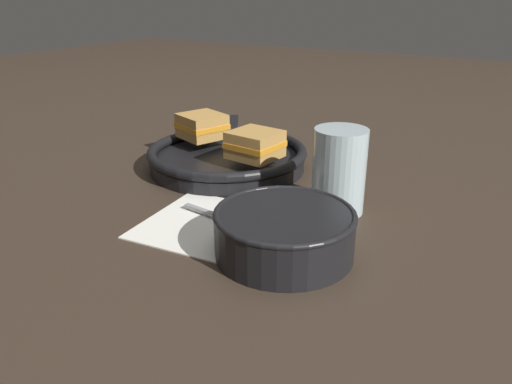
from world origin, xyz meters
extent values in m
plane|color=#382B21|center=(0.00, 0.00, 0.00)|extent=(4.00, 4.00, 0.00)
cube|color=white|center=(0.00, -0.07, 0.00)|extent=(0.23, 0.20, 0.00)
cylinder|color=black|center=(0.11, -0.09, 0.03)|extent=(0.18, 0.18, 0.06)
cylinder|color=#C14C19|center=(0.11, -0.09, 0.05)|extent=(0.15, 0.15, 0.01)
torus|color=black|center=(0.11, -0.09, 0.06)|extent=(0.18, 0.18, 0.01)
cube|color=#9E9EA3|center=(-0.02, -0.05, 0.01)|extent=(0.12, 0.02, 0.01)
ellipsoid|color=#9E9EA3|center=(0.07, -0.06, 0.01)|extent=(0.06, 0.03, 0.01)
cylinder|color=black|center=(-0.13, 0.15, 0.01)|extent=(0.29, 0.29, 0.02)
torus|color=black|center=(-0.13, 0.15, 0.03)|extent=(0.30, 0.30, 0.02)
cube|color=black|center=(-0.24, 0.32, 0.03)|extent=(0.09, 0.12, 0.01)
cube|color=#C18E47|center=(-0.20, 0.17, 0.05)|extent=(0.10, 0.10, 0.02)
cube|color=orange|center=(-0.20, 0.17, 0.07)|extent=(0.10, 0.10, 0.01)
cube|color=#C18E47|center=(-0.20, 0.17, 0.08)|extent=(0.10, 0.10, 0.02)
cube|color=#C18E47|center=(-0.05, 0.12, 0.05)|extent=(0.09, 0.08, 0.02)
cube|color=orange|center=(-0.05, 0.12, 0.07)|extent=(0.09, 0.09, 0.01)
cube|color=#C18E47|center=(-0.05, 0.12, 0.08)|extent=(0.09, 0.08, 0.02)
cylinder|color=silver|center=(0.12, 0.07, 0.06)|extent=(0.08, 0.08, 0.13)
camera|label=1|loc=(0.37, -0.58, 0.32)|focal=35.00mm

